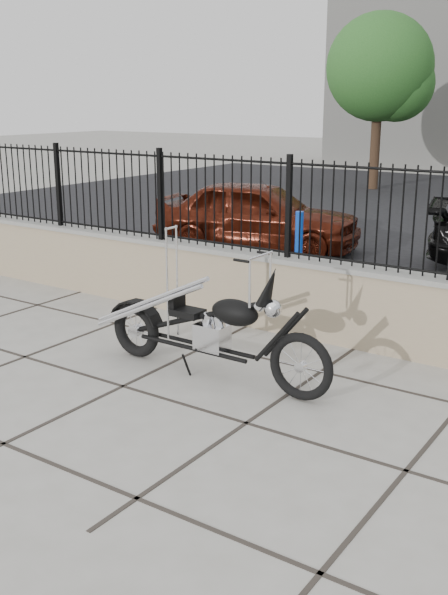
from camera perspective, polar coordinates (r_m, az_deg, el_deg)
ground_plane at (r=6.42m, az=1.83°, el=-10.27°), size 90.00×90.00×0.00m
retaining_wall at (r=8.32m, az=11.15°, el=-0.80°), size 14.00×0.36×0.96m
iron_fence at (r=8.09m, az=11.55°, el=6.55°), size 14.00×0.08×1.20m
chopper_motorcycle at (r=7.20m, az=-1.35°, el=-0.54°), size 2.65×0.48×1.59m
car_red at (r=13.57m, az=2.77°, el=6.76°), size 4.23×2.40×1.36m
bollard_a at (r=11.48m, az=6.14°, el=4.33°), size 0.16×0.16×1.09m
tree_left at (r=23.60m, az=12.66°, el=18.30°), size 3.36×3.36×5.67m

